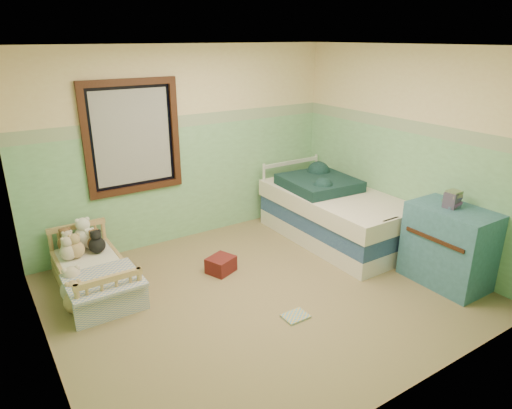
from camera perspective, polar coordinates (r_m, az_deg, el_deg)
floor at (r=4.97m, az=0.95°, el=-11.04°), size 4.20×3.60×0.02m
ceiling at (r=4.24m, az=1.15°, el=19.43°), size 4.20×3.60×0.02m
wall_back at (r=5.97m, az=-8.76°, el=7.28°), size 4.20×0.04×2.50m
wall_front at (r=3.22m, az=19.37°, el=-5.33°), size 4.20×0.04×2.50m
wall_left at (r=3.76m, az=-26.55°, el=-2.62°), size 0.04×3.60×2.50m
wall_right at (r=5.84m, az=18.48°, el=6.18°), size 0.04×3.60×2.50m
wainscot_mint at (r=6.08m, az=-8.45°, el=2.67°), size 4.20×0.01×1.50m
border_strip at (r=5.89m, az=-8.87°, el=10.34°), size 4.20×0.01×0.15m
window_frame at (r=5.64m, az=-15.22°, el=8.14°), size 1.16×0.06×1.36m
window_blinds at (r=5.65m, az=-15.25°, el=8.15°), size 0.92×0.01×1.12m
toddler_bed_frame at (r=5.27m, az=-19.55°, el=-9.17°), size 0.65×1.31×0.17m
toddler_mattress at (r=5.21m, az=-19.74°, el=-7.79°), size 0.60×1.25×0.12m
patchwork_quilt at (r=4.82m, az=-18.63°, el=-9.01°), size 0.71×0.65×0.03m
plush_bed_brown at (r=5.56m, az=-22.70°, el=-4.53°), size 0.20×0.20×0.20m
plush_bed_white at (r=5.58m, az=-20.74°, el=-3.88°), size 0.25×0.25×0.25m
plush_bed_tan at (r=5.37m, az=-21.71°, el=-5.29°), size 0.19×0.19×0.19m
plush_bed_dark at (r=5.41m, az=-19.34°, el=-4.83°), size 0.19×0.19×0.19m
plush_floor_cream at (r=5.09m, az=-21.90°, el=-9.92°), size 0.27×0.27×0.27m
plush_floor_tan at (r=4.92m, az=-21.70°, el=-11.27°), size 0.24×0.24×0.24m
twin_bed_frame at (r=6.20m, az=9.78°, el=-3.40°), size 1.02×2.03×0.22m
twin_boxspring at (r=6.11m, az=9.90°, el=-1.51°), size 1.02×2.03×0.22m
twin_mattress at (r=6.04m, az=10.03°, el=0.43°), size 1.06×2.07×0.22m
teal_blanket at (r=6.16m, az=7.90°, el=2.72°), size 0.93×0.98×0.14m
dresser at (r=5.38m, az=23.05°, el=-4.82°), size 0.55×0.88×0.88m
book_stack at (r=5.22m, az=23.42°, el=0.55°), size 0.19×0.16×0.17m
red_pillow at (r=5.32m, az=-4.43°, el=-7.55°), size 0.37×0.35×0.18m
floor_book at (r=4.58m, az=4.98°, el=-13.83°), size 0.25×0.19×0.02m
extra_plush_0 at (r=5.54m, az=-20.08°, el=-4.40°), size 0.17×0.17×0.17m
extra_plush_1 at (r=5.48m, az=-19.54°, el=-4.60°), size 0.17×0.17×0.17m
extra_plush_2 at (r=5.53m, az=-22.48°, el=-4.74°), size 0.18×0.18×0.18m
extra_plush_3 at (r=5.36m, az=-22.51°, el=-5.53°), size 0.18×0.18×0.18m
extra_plush_4 at (r=5.52m, az=-19.40°, el=-4.54°), size 0.15×0.15×0.15m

